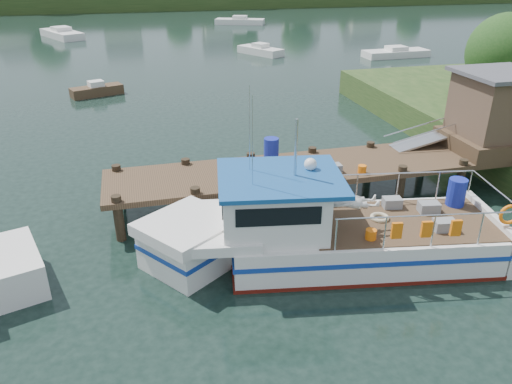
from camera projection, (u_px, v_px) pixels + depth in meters
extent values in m
plane|color=black|center=(272.00, 204.00, 18.70)|extent=(160.00, 160.00, 0.00)
cylinder|color=#332114|center=(496.00, 99.00, 26.40)|extent=(0.50, 0.50, 3.05)
sphere|color=#214317|center=(505.00, 52.00, 25.35)|extent=(3.90, 3.90, 3.90)
cylinder|color=#332114|center=(113.00, 0.00, 84.12)|extent=(0.60, 0.60, 3.00)
cube|color=#443120|center=(324.00, 167.00, 18.59)|extent=(16.00, 3.00, 0.20)
cylinder|color=black|center=(119.00, 222.00, 16.07)|extent=(0.32, 0.32, 1.90)
cylinder|color=black|center=(119.00, 189.00, 18.34)|extent=(0.32, 0.32, 1.90)
cylinder|color=black|center=(196.00, 213.00, 16.62)|extent=(0.32, 0.32, 1.90)
cylinder|color=black|center=(187.00, 182.00, 18.90)|extent=(0.32, 0.32, 1.90)
cylinder|color=black|center=(269.00, 205.00, 17.17)|extent=(0.32, 0.32, 1.90)
cylinder|color=black|center=(251.00, 176.00, 19.45)|extent=(0.32, 0.32, 1.90)
cylinder|color=black|center=(336.00, 197.00, 17.73)|extent=(0.32, 0.32, 1.90)
cylinder|color=black|center=(311.00, 170.00, 20.00)|extent=(0.32, 0.32, 1.90)
cylinder|color=black|center=(400.00, 190.00, 18.28)|extent=(0.32, 0.32, 1.90)
cylinder|color=black|center=(368.00, 164.00, 20.56)|extent=(0.32, 0.32, 1.90)
cylinder|color=black|center=(460.00, 183.00, 18.83)|extent=(0.32, 0.32, 1.90)
cylinder|color=black|center=(423.00, 158.00, 21.11)|extent=(0.32, 0.32, 1.90)
cylinder|color=black|center=(474.00, 153.00, 21.66)|extent=(0.32, 0.32, 1.90)
cube|color=#443120|center=(489.00, 141.00, 19.96)|extent=(3.20, 3.00, 0.60)
cube|color=#4E3A2B|center=(496.00, 107.00, 19.36)|extent=(2.60, 2.60, 2.40)
cube|color=#47474C|center=(503.00, 73.00, 18.80)|extent=(3.00, 3.00, 0.15)
cube|color=#A5A8AD|center=(425.00, 140.00, 20.26)|extent=(3.34, 0.90, 0.79)
cylinder|color=silver|center=(432.00, 131.00, 19.70)|extent=(3.34, 0.05, 0.76)
cylinder|color=silver|center=(421.00, 125.00, 20.40)|extent=(3.34, 0.05, 0.76)
cube|color=slate|center=(308.00, 173.00, 17.38)|extent=(0.60, 0.40, 0.30)
cube|color=slate|center=(333.00, 168.00, 17.77)|extent=(0.60, 0.40, 0.30)
cylinder|color=orange|center=(362.00, 169.00, 17.74)|extent=(0.30, 0.30, 0.28)
cylinder|color=navy|center=(271.00, 149.00, 18.74)|extent=(0.56, 0.56, 0.85)
cube|color=silver|center=(359.00, 241.00, 15.14)|extent=(8.13, 4.30, 1.18)
cube|color=silver|center=(189.00, 248.00, 14.74)|extent=(3.05, 3.05, 1.18)
cube|color=silver|center=(187.00, 226.00, 14.42)|extent=(3.36, 3.33, 0.36)
cube|color=silver|center=(223.00, 226.00, 14.51)|extent=(2.51, 3.23, 0.31)
cube|color=navy|center=(360.00, 237.00, 15.07)|extent=(8.24, 4.36, 0.14)
cube|color=navy|center=(189.00, 244.00, 14.68)|extent=(3.11, 3.11, 0.14)
cube|color=#57130C|center=(358.00, 256.00, 15.37)|extent=(8.23, 4.34, 0.14)
cube|color=#443120|center=(402.00, 222.00, 14.97)|extent=(5.94, 3.65, 0.04)
cube|color=silver|center=(487.00, 232.00, 15.40)|extent=(0.70, 3.08, 1.39)
cube|color=silver|center=(273.00, 204.00, 14.35)|extent=(3.28, 3.11, 1.55)
cube|color=black|center=(279.00, 217.00, 13.00)|extent=(2.24, 0.41, 0.52)
cube|color=black|center=(268.00, 176.00, 15.43)|extent=(2.24, 0.41, 0.52)
cube|color=black|center=(222.00, 196.00, 14.10)|extent=(0.34, 1.84, 0.52)
cube|color=#164A8B|center=(280.00, 178.00, 14.01)|extent=(3.94, 3.52, 0.12)
cylinder|color=silver|center=(296.00, 148.00, 13.66)|extent=(0.09, 0.09, 1.65)
cylinder|color=silver|center=(252.00, 141.00, 12.93)|extent=(0.03, 0.03, 2.47)
cylinder|color=silver|center=(249.00, 129.00, 13.85)|extent=(0.03, 0.03, 2.47)
sphere|color=silver|center=(310.00, 164.00, 14.36)|extent=(0.43, 0.43, 0.37)
cylinder|color=silver|center=(430.00, 215.00, 13.29)|extent=(5.09, 0.88, 0.05)
cylinder|color=silver|center=(395.00, 173.00, 15.85)|extent=(5.09, 0.88, 0.05)
cylinder|color=silver|center=(496.00, 189.00, 14.77)|extent=(0.50, 2.80, 0.05)
cylinder|color=silver|center=(336.00, 235.00, 13.31)|extent=(0.05, 0.05, 0.98)
cylinder|color=silver|center=(316.00, 190.00, 15.87)|extent=(0.05, 0.05, 0.98)
cylinder|color=silver|center=(385.00, 233.00, 13.41)|extent=(0.05, 0.05, 0.98)
cylinder|color=silver|center=(357.00, 189.00, 15.97)|extent=(0.05, 0.05, 0.98)
cylinder|color=silver|center=(433.00, 231.00, 13.51)|extent=(0.05, 0.05, 0.98)
cylinder|color=silver|center=(397.00, 187.00, 16.07)|extent=(0.05, 0.05, 0.98)
cylinder|color=silver|center=(481.00, 229.00, 13.61)|extent=(0.05, 0.05, 0.98)
cylinder|color=silver|center=(438.00, 186.00, 16.17)|extent=(0.05, 0.05, 0.98)
cylinder|color=silver|center=(470.00, 184.00, 16.26)|extent=(0.05, 0.05, 0.98)
cube|color=slate|center=(444.00, 225.00, 14.42)|extent=(0.68, 0.51, 0.33)
cube|color=slate|center=(429.00, 207.00, 15.44)|extent=(0.68, 0.51, 0.33)
cube|color=slate|center=(392.00, 203.00, 15.73)|extent=(0.62, 0.48, 0.33)
cylinder|color=navy|center=(457.00, 192.00, 15.77)|extent=(0.66, 0.66, 0.91)
cylinder|color=orange|center=(371.00, 235.00, 13.98)|extent=(0.36, 0.36, 0.31)
torus|color=#BFB28C|center=(380.00, 218.00, 15.09)|extent=(0.66, 0.66, 0.12)
torus|color=orange|center=(510.00, 215.00, 14.21)|extent=(0.65, 0.21, 0.64)
cube|color=orange|center=(397.00, 231.00, 13.38)|extent=(0.30, 0.15, 0.46)
cube|color=orange|center=(426.00, 229.00, 13.44)|extent=(0.30, 0.15, 0.46)
cube|color=orange|center=(456.00, 228.00, 13.51)|extent=(0.30, 0.15, 0.46)
imported|color=silver|center=(346.00, 202.00, 14.17)|extent=(0.53, 0.72, 1.81)
cube|color=#443120|center=(97.00, 91.00, 33.01)|extent=(3.51, 2.21, 0.61)
cube|color=silver|center=(96.00, 84.00, 32.81)|extent=(1.15, 1.07, 0.39)
cube|color=silver|center=(240.00, 22.00, 66.99)|extent=(6.84, 4.48, 0.70)
cube|color=silver|center=(240.00, 17.00, 66.76)|extent=(2.27, 2.12, 0.45)
cube|color=silver|center=(260.00, 51.00, 46.64)|extent=(3.75, 4.82, 0.65)
cube|color=silver|center=(260.00, 45.00, 46.42)|extent=(1.63, 1.70, 0.42)
cube|color=silver|center=(396.00, 53.00, 45.55)|extent=(6.11, 2.29, 0.60)
cube|color=silver|center=(396.00, 48.00, 45.35)|extent=(1.74, 1.51, 0.39)
cube|color=silver|center=(62.00, 34.00, 56.03)|extent=(5.32, 7.41, 0.76)
cube|color=silver|center=(61.00, 29.00, 55.78)|extent=(2.41, 2.53, 0.49)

